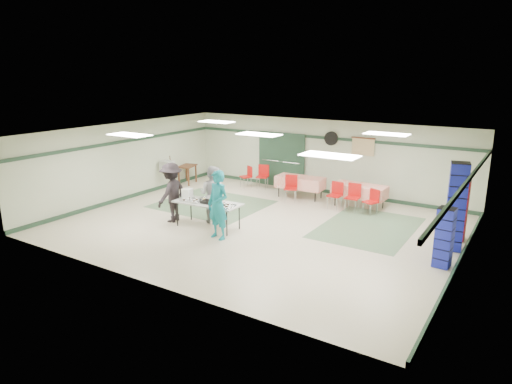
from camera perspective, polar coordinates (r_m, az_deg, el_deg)
The scene contains 42 objects.
floor at distance 13.49m, azimuth 0.36°, elevation -4.14°, with size 11.00×11.00×0.00m, color beige.
ceiling at distance 12.86m, azimuth 0.38°, elevation 7.30°, with size 11.00×11.00×0.00m, color silver.
wall_back at distance 17.02m, azimuth 8.42°, elevation 4.41°, with size 11.00×11.00×0.00m, color beige.
wall_front at distance 9.73m, azimuth -13.81°, elevation -3.81°, with size 11.00×11.00×0.00m, color beige.
wall_left at distance 16.62m, azimuth -15.98°, elevation 3.74°, with size 9.00×9.00×0.00m, color beige.
wall_right at distance 11.32m, azimuth 24.75°, elevation -2.15°, with size 9.00×9.00×0.00m, color beige.
trim_back at distance 16.88m, azimuth 8.47°, elevation 6.73°, with size 11.00×0.06×0.10m, color #203A29.
baseboard_back at distance 17.27m, azimuth 8.22°, elevation 0.18°, with size 11.00×0.06×0.12m, color #203A29.
trim_left at distance 16.48m, azimuth -16.09°, elevation 6.12°, with size 9.00×0.06×0.10m, color #203A29.
baseboard_left at distance 16.88m, azimuth -15.61°, elevation -0.57°, with size 9.00×0.06×0.12m, color #203A29.
trim_right at distance 11.15m, azimuth 24.99°, elevation 1.32°, with size 9.00×0.06×0.10m, color #203A29.
baseboard_right at distance 11.73m, azimuth 23.92°, elevation -8.17°, with size 9.00×0.06×0.12m, color #203A29.
green_patch_a at distance 15.64m, azimuth -5.49°, elevation -1.51°, with size 3.50×3.00×0.01m, color #5A7A59.
green_patch_b at distance 13.67m, azimuth 13.81°, elevation -4.32°, with size 2.50×3.50×0.01m, color #5A7A59.
double_door_left at distance 18.00m, azimuth 1.89°, elevation 4.16°, with size 0.90×0.06×2.10m, color gray.
double_door_right at distance 17.55m, azimuth 4.57°, elevation 3.84°, with size 0.90×0.06×2.10m, color gray.
door_frame at distance 17.76m, azimuth 3.17°, elevation 3.99°, with size 2.00×0.03×2.15m, color #203A29.
wall_fan at distance 16.73m, azimuth 9.37°, elevation 6.62°, with size 0.50×0.50×0.10m, color black.
scroll_banner at distance 16.34m, azimuth 13.23°, elevation 5.52°, with size 0.80×0.02×0.60m, color tan.
serving_table at distance 13.14m, azimuth -6.07°, elevation -1.46°, with size 2.03×0.89×0.76m.
sheet_tray_right at distance 12.69m, azimuth -4.23°, elevation -1.75°, with size 0.63×0.48×0.02m, color silver.
sheet_tray_mid at distance 13.28m, azimuth -6.20°, elevation -1.05°, with size 0.63×0.48×0.02m, color silver.
sheet_tray_left at distance 13.31m, azimuth -8.04°, elevation -1.07°, with size 0.56×0.42×0.02m, color silver.
baking_pan at distance 13.00m, azimuth -5.91°, elevation -1.26°, with size 0.43×0.27×0.08m, color black.
foam_box_stack at distance 13.57m, azimuth -8.57°, elevation -0.18°, with size 0.26×0.24×0.30m, color white.
volunteer_teal at distance 12.21m, azimuth -4.78°, elevation -1.63°, with size 0.68×0.45×1.88m, color teal.
volunteer_grey at distance 13.59m, azimuth -5.44°, elevation -0.27°, with size 0.84×0.65×1.72m, color gray.
volunteer_dark at distance 13.82m, azimuth -10.51°, elevation -0.05°, with size 1.16×0.67×1.79m, color black.
dining_table_a at distance 15.49m, azimuth 12.80°, elevation 0.20°, with size 1.76×0.81×0.77m.
dining_table_b at distance 16.32m, azimuth 5.53°, elevation 1.25°, with size 1.73×0.83×0.77m.
chair_a at distance 14.98m, azimuth 12.09°, elevation -0.30°, with size 0.44×0.44×0.91m.
chair_b at distance 15.19m, azimuth 9.97°, elevation -0.05°, with size 0.44×0.44×0.89m.
chair_c at distance 14.79m, azimuth 14.35°, elevation -0.88°, with size 0.50×0.50×0.82m.
chair_d at distance 15.86m, azimuth 4.39°, elevation 0.85°, with size 0.56×0.56×0.92m.
chair_loose_a at distance 17.61m, azimuth 0.88°, elevation 2.27°, with size 0.51×0.51×0.90m.
chair_loose_b at distance 17.74m, azimuth -1.05°, elevation 2.21°, with size 0.53×0.53×0.83m.
crate_stack_blue_a at distance 12.38m, azimuth 23.71°, elevation -1.72°, with size 0.43×0.43×2.26m, color #1B22A3.
crate_stack_red at distance 13.27m, azimuth 24.16°, elevation -2.09°, with size 0.36×0.36×1.65m, color #A3101A.
crate_stack_blue_b at distance 11.32m, azimuth 22.48°, elevation -5.30°, with size 0.36×0.36×1.42m, color #1B22A3.
printer_table at distance 18.49m, azimuth -8.59°, elevation 2.96°, with size 0.72×0.93×0.74m.
office_printer at distance 17.61m, azimuth -11.04°, elevation 3.25°, with size 0.47×0.41×0.37m, color #A9A9A5.
broom at distance 17.96m, azimuth -10.46°, elevation 2.57°, with size 0.03×0.03×1.25m, color brown.
Camera 1 is at (6.74, -10.83, 4.40)m, focal length 32.00 mm.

